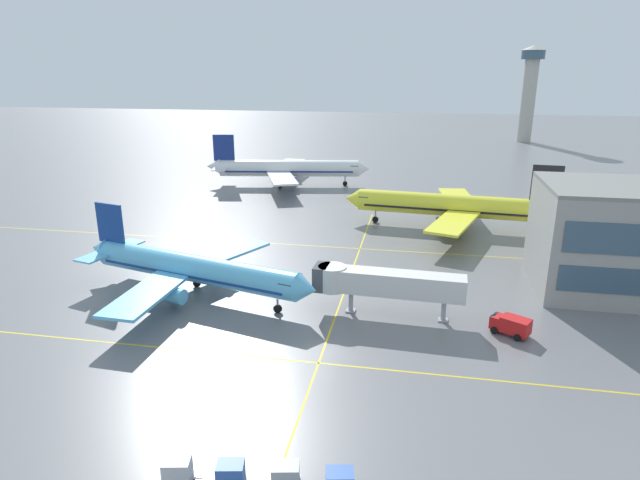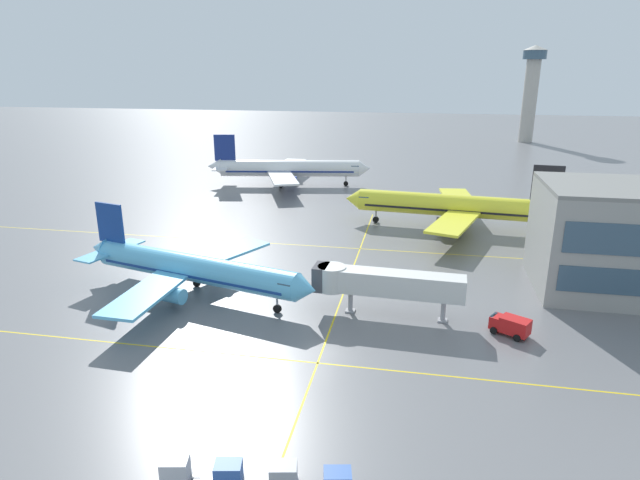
{
  "view_description": "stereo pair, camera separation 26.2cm",
  "coord_description": "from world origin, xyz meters",
  "px_view_note": "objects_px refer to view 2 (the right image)",
  "views": [
    {
      "loc": [
        8.77,
        -48.06,
        27.99
      ],
      "look_at": [
        -4.69,
        23.8,
        4.31
      ],
      "focal_mm": 30.24,
      "sensor_mm": 36.0,
      "label": 1
    },
    {
      "loc": [
        9.02,
        -48.01,
        27.99
      ],
      "look_at": [
        -4.69,
        23.8,
        4.31
      ],
      "focal_mm": 30.24,
      "sensor_mm": 36.0,
      "label": 2
    }
  ],
  "objects_px": {
    "airliner_front_gate": "(192,268)",
    "control_tower": "(531,87)",
    "service_truck_red_van": "(510,325)",
    "baggage_cart_row_middle": "(283,475)",
    "airliner_second_row": "(454,206)",
    "baggage_cart_row_leftmost": "(175,470)",
    "airliner_third_row": "(288,169)",
    "baggage_cart_row_second": "(228,474)",
    "jet_bridge": "(376,282)"
  },
  "relations": [
    {
      "from": "service_truck_red_van",
      "to": "baggage_cart_row_middle",
      "type": "xyz_separation_m",
      "value": [
        -18.58,
        -26.38,
        -0.17
      ]
    },
    {
      "from": "airliner_third_row",
      "to": "control_tower",
      "type": "xyz_separation_m",
      "value": [
        70.59,
        94.86,
        16.39
      ]
    },
    {
      "from": "baggage_cart_row_second",
      "to": "baggage_cart_row_middle",
      "type": "distance_m",
      "value": 3.84
    },
    {
      "from": "baggage_cart_row_middle",
      "to": "baggage_cart_row_leftmost",
      "type": "bearing_deg",
      "value": -172.96
    },
    {
      "from": "airliner_front_gate",
      "to": "control_tower",
      "type": "xyz_separation_m",
      "value": [
        66.37,
        161.53,
        16.96
      ]
    },
    {
      "from": "airliner_second_row",
      "to": "baggage_cart_row_second",
      "type": "relative_size",
      "value": 13.74
    },
    {
      "from": "baggage_cart_row_leftmost",
      "to": "control_tower",
      "type": "distance_m",
      "value": 200.95
    },
    {
      "from": "jet_bridge",
      "to": "control_tower",
      "type": "xyz_separation_m",
      "value": [
        42.96,
        162.77,
        16.56
      ]
    },
    {
      "from": "baggage_cart_row_leftmost",
      "to": "service_truck_red_van",
      "type": "bearing_deg",
      "value": 46.23
    },
    {
      "from": "airliner_second_row",
      "to": "service_truck_red_van",
      "type": "distance_m",
      "value": 40.66
    },
    {
      "from": "airliner_third_row",
      "to": "jet_bridge",
      "type": "bearing_deg",
      "value": -67.86
    },
    {
      "from": "airliner_second_row",
      "to": "airliner_third_row",
      "type": "distance_m",
      "value": 48.45
    },
    {
      "from": "airliner_second_row",
      "to": "airliner_third_row",
      "type": "relative_size",
      "value": 0.99
    },
    {
      "from": "service_truck_red_van",
      "to": "baggage_cart_row_middle",
      "type": "bearing_deg",
      "value": -125.17
    },
    {
      "from": "service_truck_red_van",
      "to": "jet_bridge",
      "type": "bearing_deg",
      "value": 170.84
    },
    {
      "from": "airliner_front_gate",
      "to": "baggage_cart_row_leftmost",
      "type": "bearing_deg",
      "value": -68.71
    },
    {
      "from": "baggage_cart_row_second",
      "to": "baggage_cart_row_middle",
      "type": "bearing_deg",
      "value": 8.78
    },
    {
      "from": "service_truck_red_van",
      "to": "control_tower",
      "type": "relative_size",
      "value": 0.13
    },
    {
      "from": "control_tower",
      "to": "baggage_cart_row_second",
      "type": "bearing_deg",
      "value": -104.73
    },
    {
      "from": "airliner_second_row",
      "to": "jet_bridge",
      "type": "height_order",
      "value": "airliner_second_row"
    },
    {
      "from": "service_truck_red_van",
      "to": "control_tower",
      "type": "height_order",
      "value": "control_tower"
    },
    {
      "from": "airliner_front_gate",
      "to": "service_truck_red_van",
      "type": "relative_size",
      "value": 7.61
    },
    {
      "from": "airliner_third_row",
      "to": "service_truck_red_van",
      "type": "bearing_deg",
      "value": -58.88
    },
    {
      "from": "airliner_second_row",
      "to": "airliner_third_row",
      "type": "height_order",
      "value": "airliner_third_row"
    },
    {
      "from": "baggage_cart_row_middle",
      "to": "control_tower",
      "type": "bearing_deg",
      "value": 76.29
    },
    {
      "from": "airliner_third_row",
      "to": "baggage_cart_row_middle",
      "type": "height_order",
      "value": "airliner_third_row"
    },
    {
      "from": "service_truck_red_van",
      "to": "baggage_cart_row_leftmost",
      "type": "xyz_separation_m",
      "value": [
        -26.17,
        -27.31,
        -0.17
      ]
    },
    {
      "from": "baggage_cart_row_second",
      "to": "baggage_cart_row_middle",
      "type": "xyz_separation_m",
      "value": [
        3.79,
        0.59,
        0.0
      ]
    },
    {
      "from": "baggage_cart_row_second",
      "to": "jet_bridge",
      "type": "height_order",
      "value": "jet_bridge"
    },
    {
      "from": "baggage_cart_row_second",
      "to": "jet_bridge",
      "type": "bearing_deg",
      "value": 75.55
    },
    {
      "from": "airliner_front_gate",
      "to": "control_tower",
      "type": "relative_size",
      "value": 0.96
    },
    {
      "from": "jet_bridge",
      "to": "control_tower",
      "type": "distance_m",
      "value": 169.15
    },
    {
      "from": "airliner_front_gate",
      "to": "baggage_cart_row_middle",
      "type": "xyz_separation_m",
      "value": [
        19.64,
        -30.01,
        -2.65
      ]
    },
    {
      "from": "airliner_third_row",
      "to": "baggage_cart_row_leftmost",
      "type": "height_order",
      "value": "airliner_third_row"
    },
    {
      "from": "airliner_second_row",
      "to": "service_truck_red_van",
      "type": "xyz_separation_m",
      "value": [
        4.38,
        -40.31,
        -2.99
      ]
    },
    {
      "from": "airliner_second_row",
      "to": "baggage_cart_row_middle",
      "type": "relative_size",
      "value": 13.74
    },
    {
      "from": "airliner_front_gate",
      "to": "service_truck_red_van",
      "type": "height_order",
      "value": "airliner_front_gate"
    },
    {
      "from": "baggage_cart_row_second",
      "to": "control_tower",
      "type": "bearing_deg",
      "value": 75.27
    },
    {
      "from": "airliner_second_row",
      "to": "baggage_cart_row_second",
      "type": "xyz_separation_m",
      "value": [
        -17.99,
        -67.27,
        -3.17
      ]
    },
    {
      "from": "jet_bridge",
      "to": "baggage_cart_row_second",
      "type": "bearing_deg",
      "value": -104.45
    },
    {
      "from": "service_truck_red_van",
      "to": "baggage_cart_row_second",
      "type": "bearing_deg",
      "value": -129.69
    },
    {
      "from": "airliner_front_gate",
      "to": "jet_bridge",
      "type": "relative_size",
      "value": 1.93
    },
    {
      "from": "airliner_second_row",
      "to": "baggage_cart_row_middle",
      "type": "bearing_deg",
      "value": -102.02
    },
    {
      "from": "airliner_second_row",
      "to": "control_tower",
      "type": "xyz_separation_m",
      "value": [
        32.53,
        124.85,
        16.44
      ]
    },
    {
      "from": "baggage_cart_row_leftmost",
      "to": "control_tower",
      "type": "xyz_separation_m",
      "value": [
        54.31,
        192.47,
        19.61
      ]
    },
    {
      "from": "airliner_front_gate",
      "to": "baggage_cart_row_second",
      "type": "xyz_separation_m",
      "value": [
        15.85,
        -30.59,
        -2.65
      ]
    },
    {
      "from": "airliner_third_row",
      "to": "baggage_cart_row_middle",
      "type": "xyz_separation_m",
      "value": [
        23.86,
        -96.67,
        -3.22
      ]
    },
    {
      "from": "airliner_third_row",
      "to": "airliner_front_gate",
      "type": "bearing_deg",
      "value": -86.38
    },
    {
      "from": "airliner_second_row",
      "to": "baggage_cart_row_leftmost",
      "type": "distance_m",
      "value": 71.11
    },
    {
      "from": "baggage_cart_row_middle",
      "to": "service_truck_red_van",
      "type": "bearing_deg",
      "value": 54.83
    }
  ]
}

